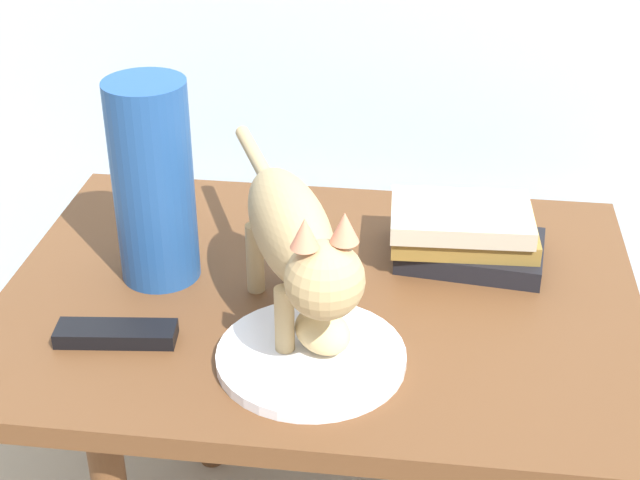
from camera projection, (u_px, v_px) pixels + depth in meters
The scene contains 7 objects.
side_table at pixel (320, 333), 1.32m from camera, with size 0.86×0.63×0.55m.
plate at pixel (311, 357), 1.14m from camera, with size 0.23×0.23×0.01m, color white.
bread_roll at pixel (323, 331), 1.13m from camera, with size 0.08×0.06×0.05m, color #E0BC7A.
cat at pixel (296, 239), 1.14m from camera, with size 0.23×0.45×0.23m.
book_stack at pixel (465, 234), 1.34m from camera, with size 0.23×0.16×0.08m.
green_vase at pixel (153, 183), 1.25m from camera, with size 0.11×0.11×0.28m, color navy.
tv_remote at pixel (116, 334), 1.18m from camera, with size 0.15×0.04×0.02m, color black.
Camera 1 is at (0.14, -1.07, 1.25)m, focal length 53.01 mm.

